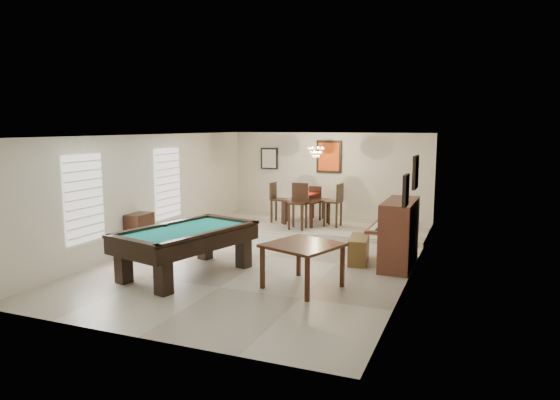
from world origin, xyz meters
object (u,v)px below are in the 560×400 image
Objects in this scene: upright_piano at (391,233)px; chandelier at (316,148)px; piano_bench at (359,250)px; pool_table at (186,252)px; square_table at (303,266)px; apothecary_chest at (140,233)px; dining_table at (306,209)px; dining_chair_east at (333,205)px; dining_chair_west at (279,203)px; dining_chair_north at (317,202)px; flower_vase at (307,191)px; dining_chair_south at (298,207)px.

upright_piano is 2.66× the size of chandelier.
chandelier reaches higher than piano_bench.
pool_table is 2.29m from square_table.
apothecary_chest is (-1.84, 1.01, 0.01)m from pool_table.
pool_table is 2.72× the size of piano_bench.
square_table is 1.89× the size of chandelier.
square_table is 1.19× the size of piano_bench.
dining_table is at bearing 126.47° from piano_bench.
dining_table is 0.78m from dining_chair_east.
square_table is 4.91m from dining_chair_east.
dining_chair_west reaches higher than piano_bench.
dining_chair_east is at bearing -10.05° from chandelier.
flower_vase is at bearing 85.79° from dining_chair_north.
piano_bench is 4.22m from dining_chair_north.
upright_piano is 3.99m from flower_vase.
dining_chair_west is at bearing -84.94° from dining_chair_east.
dining_chair_west is 1.84m from chandelier.
piano_bench is 0.79× the size of dining_chair_south.
dining_chair_west is at bearing 141.78° from upright_piano.
pool_table is at bearing -143.65° from piano_bench.
dining_chair_east is (0.76, -0.04, 0.18)m from dining_table.
flower_vase is (-2.77, 2.84, 0.37)m from upright_piano.
upright_piano reaches higher than apothecary_chest.
dining_chair_south reaches higher than apothecary_chest.
dining_chair_north is at bearing 86.88° from dining_table.
dining_table is at bearing 57.21° from apothecary_chest.
upright_piano is at bearing -127.78° from dining_chair_west.
dining_chair_north reaches higher than square_table.
piano_bench is (0.53, 1.99, -0.13)m from square_table.
upright_piano reaches higher than dining_chair_east.
dining_chair_west is at bearing -177.27° from flower_vase.
dining_chair_west is 0.96× the size of dining_chair_east.
piano_bench is at bearing 118.52° from dining_chair_north.
dining_chair_east is (-2.01, 2.80, 0.04)m from upright_piano.
dining_chair_south reaches higher than square_table.
dining_chair_east reaches higher than dining_chair_north.
chandelier is (0.24, 0.05, 1.16)m from flower_vase.
dining_chair_south is (2.55, 3.20, 0.27)m from apothecary_chest.
apothecary_chest is at bearing -168.30° from upright_piano.
apothecary_chest is 4.69m from dining_table.
dining_table is at bearing 108.11° from square_table.
dining_chair_west reaches higher than square_table.
pool_table is at bearing -11.42° from dining_chair_east.
chandelier is at bearing 105.37° from square_table.
pool_table reaches higher than piano_bench.
chandelier reaches higher than pool_table.
flower_vase is 0.19× the size of dining_chair_west.
apothecary_chest is (-5.31, -1.10, -0.22)m from upright_piano.
dining_table is 0.88× the size of dining_chair_west.
chandelier reaches higher than square_table.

